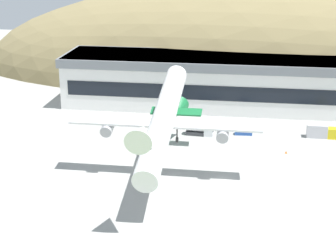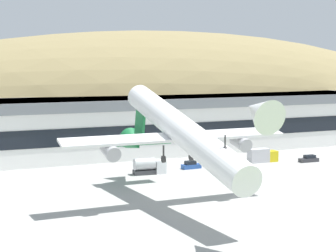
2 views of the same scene
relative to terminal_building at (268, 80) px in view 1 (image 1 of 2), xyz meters
The scene contains 8 objects.
ground_plane 52.27m from the terminal_building, 100.03° to the right, with size 336.09×336.09×0.00m, color #9E9E99.
hill_backdrop 43.69m from the terminal_building, 69.60° to the left, with size 228.14×76.41×64.94m, color olive.
terminal_building is the anchor object (origin of this frame).
cargo_airplane 53.81m from the terminal_building, 112.76° to the right, with size 37.48×49.44×14.87m.
service_car_2 24.54m from the terminal_building, 104.50° to the right, with size 4.22×1.92×1.68m.
fuel_truck 26.11m from the terminal_building, 61.08° to the right, with size 7.07×2.38×3.11m.
box_truck 30.03m from the terminal_building, 123.34° to the right, with size 6.73×2.95×3.31m.
traffic_cone_0 34.63m from the terminal_building, 83.76° to the right, with size 0.52×0.52×0.58m.
Camera 1 is at (3.93, -99.03, 45.16)m, focal length 60.00 mm.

